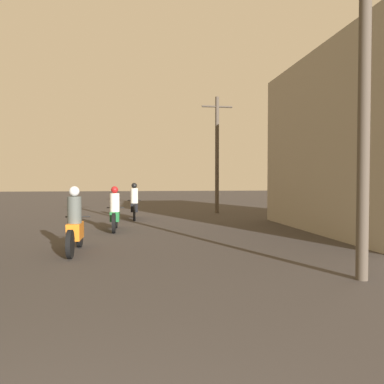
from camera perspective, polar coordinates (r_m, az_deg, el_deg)
name	(u,v)px	position (r m, az deg, el deg)	size (l,w,h in m)	color
motorcycle_orange	(75,226)	(9.23, -17.41, -4.95)	(0.60, 2.04, 1.56)	black
motorcycle_green	(115,213)	(12.93, -11.68, -3.10)	(0.60, 1.99, 1.51)	black
motorcycle_black	(134,205)	(16.60, -8.78, -1.93)	(0.60, 2.09, 1.60)	black
building_right_near	(378,144)	(14.13, 26.49, 6.60)	(4.87, 7.90, 5.87)	gray
utility_pole_near	(365,54)	(7.27, 24.83, 18.52)	(1.60, 0.20, 7.29)	#4C4238
utility_pole_far	(217,152)	(19.57, 3.84, 6.07)	(1.60, 0.20, 6.03)	#4C4238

